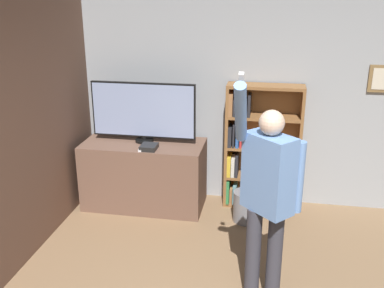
% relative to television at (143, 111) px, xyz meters
% --- Properties ---
extents(wall_back, '(6.29, 0.09, 2.70)m').
position_rel_television_xyz_m(wall_back, '(1.33, 0.38, 0.16)').
color(wall_back, '#9EA3A8').
rests_on(wall_back, ground_plane).
extents(wall_side_brick, '(0.06, 4.72, 2.70)m').
position_rel_television_xyz_m(wall_side_brick, '(-0.85, -1.21, 0.16)').
color(wall_side_brick, brown).
rests_on(wall_side_brick, ground_plane).
extents(tv_ledge, '(1.45, 0.68, 0.82)m').
position_rel_television_xyz_m(tv_ledge, '(0.00, -0.05, -0.78)').
color(tv_ledge, brown).
rests_on(tv_ledge, ground_plane).
extents(television, '(1.25, 0.22, 0.72)m').
position_rel_television_xyz_m(television, '(0.00, 0.00, 0.00)').
color(television, black).
rests_on(television, tv_ledge).
extents(game_console, '(0.18, 0.21, 0.06)m').
position_rel_television_xyz_m(game_console, '(0.13, -0.26, -0.35)').
color(game_console, black).
rests_on(game_console, tv_ledge).
extents(remote_loose, '(0.06, 0.14, 0.02)m').
position_rel_television_xyz_m(remote_loose, '(0.04, -0.30, -0.37)').
color(remote_loose, white).
rests_on(remote_loose, tv_ledge).
extents(bookshelf, '(0.89, 0.28, 1.52)m').
position_rel_television_xyz_m(bookshelf, '(1.32, 0.20, -0.43)').
color(bookshelf, brown).
rests_on(bookshelf, ground_plane).
extents(person, '(0.55, 0.55, 2.02)m').
position_rel_television_xyz_m(person, '(1.49, -1.61, -0.16)').
color(person, '#383842').
rests_on(person, ground_plane).
extents(waste_bin, '(0.29, 0.29, 0.36)m').
position_rel_television_xyz_m(waste_bin, '(1.26, -0.25, -1.01)').
color(waste_bin, gray).
rests_on(waste_bin, ground_plane).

